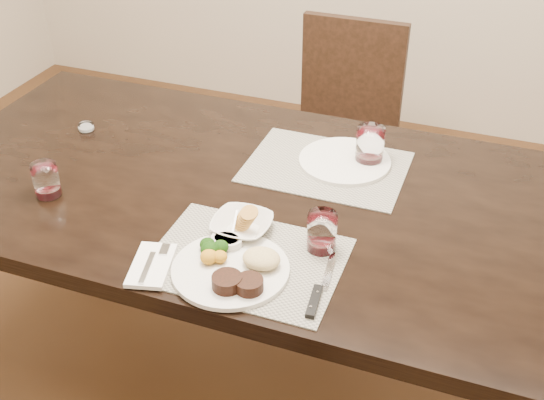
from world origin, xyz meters
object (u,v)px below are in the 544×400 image
(steak_knife, at_px, (318,294))
(far_plate, at_px, (345,161))
(chair_far, at_px, (343,122))
(dinner_plate, at_px, (235,268))
(wine_glass_near, at_px, (322,233))
(cracker_bowl, at_px, (242,225))

(steak_knife, height_order, far_plate, same)
(chair_far, relative_size, steak_knife, 3.72)
(far_plate, bearing_deg, chair_far, 104.71)
(steak_knife, bearing_deg, chair_far, 96.42)
(dinner_plate, relative_size, steak_knife, 1.15)
(chair_far, height_order, wine_glass_near, chair_far)
(dinner_plate, relative_size, wine_glass_near, 2.78)
(wine_glass_near, bearing_deg, far_plate, 97.40)
(dinner_plate, xyz_separation_m, steak_knife, (0.20, -0.01, -0.01))
(wine_glass_near, bearing_deg, cracker_bowl, -178.57)
(chair_far, bearing_deg, dinner_plate, -86.39)
(dinner_plate, bearing_deg, far_plate, 70.98)
(wine_glass_near, bearing_deg, dinner_plate, -134.44)
(cracker_bowl, bearing_deg, dinner_plate, -73.07)
(dinner_plate, distance_m, steak_knife, 0.20)
(steak_knife, relative_size, far_plate, 0.89)
(chair_far, distance_m, steak_knife, 1.36)
(chair_far, bearing_deg, steak_knife, -77.60)
(chair_far, relative_size, far_plate, 3.32)
(cracker_bowl, bearing_deg, steak_knife, -32.90)
(dinner_plate, xyz_separation_m, wine_glass_near, (0.16, 0.16, 0.03))
(cracker_bowl, bearing_deg, far_plate, 69.77)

